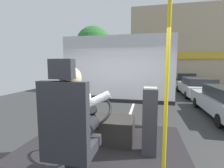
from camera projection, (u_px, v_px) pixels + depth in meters
ground at (136, 97)px, 10.80m from camera, size 18.00×44.00×0.06m
driver_seat at (70, 136)px, 1.64m from camera, size 0.48×0.48×1.36m
bus_driver at (74, 114)px, 1.73m from camera, size 0.73×0.61×0.79m
steering_console at (102, 128)px, 2.83m from camera, size 1.10×1.05×0.86m
handrail_pole at (167, 82)px, 1.82m from camera, size 0.04×0.04×2.23m
fare_box at (150, 121)px, 2.37m from camera, size 0.21×0.22×0.99m
windshield_panel at (116, 77)px, 3.60m from camera, size 2.50×0.08×1.48m
street_tree at (94, 44)px, 13.88m from camera, size 2.97×2.97×5.33m
shop_building at (203, 49)px, 16.24m from camera, size 13.91×5.46×7.28m
parked_car_white at (197, 86)px, 11.16m from camera, size 2.03×4.43×1.23m
parked_car_black at (184, 80)px, 15.47m from camera, size 1.86×3.84×1.34m
parked_car_green at (172, 76)px, 20.78m from camera, size 1.86×4.19×1.39m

